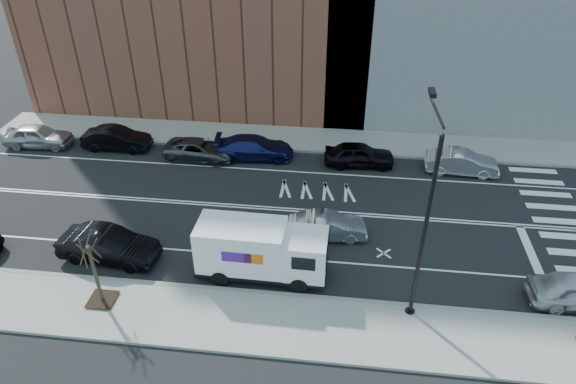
% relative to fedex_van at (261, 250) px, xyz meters
% --- Properties ---
extents(ground, '(120.00, 120.00, 0.00)m').
position_rel_fedex_van_xyz_m(ground, '(0.05, 5.60, -1.51)').
color(ground, black).
rests_on(ground, ground).
extents(sidewalk_near, '(44.00, 3.60, 0.15)m').
position_rel_fedex_van_xyz_m(sidewalk_near, '(0.05, -3.20, -1.44)').
color(sidewalk_near, gray).
rests_on(sidewalk_near, ground).
extents(sidewalk_far, '(44.00, 3.60, 0.15)m').
position_rel_fedex_van_xyz_m(sidewalk_far, '(0.05, 14.40, -1.44)').
color(sidewalk_far, gray).
rests_on(sidewalk_far, ground).
extents(curb_near, '(44.00, 0.25, 0.17)m').
position_rel_fedex_van_xyz_m(curb_near, '(0.05, -1.40, -1.43)').
color(curb_near, gray).
rests_on(curb_near, ground).
extents(curb_far, '(44.00, 0.25, 0.17)m').
position_rel_fedex_van_xyz_m(curb_far, '(0.05, 12.60, -1.43)').
color(curb_far, gray).
rests_on(curb_far, ground).
extents(crosswalk, '(3.00, 14.00, 0.01)m').
position_rel_fedex_van_xyz_m(crosswalk, '(16.05, 5.60, -1.51)').
color(crosswalk, white).
rests_on(crosswalk, ground).
extents(road_markings, '(40.00, 8.60, 0.01)m').
position_rel_fedex_van_xyz_m(road_markings, '(0.05, 5.60, -1.51)').
color(road_markings, white).
rests_on(road_markings, ground).
extents(streetlight, '(0.44, 4.02, 9.34)m').
position_rel_fedex_van_xyz_m(streetlight, '(7.05, -1.31, 3.57)').
color(streetlight, black).
rests_on(streetlight, ground).
extents(street_tree, '(1.20, 1.20, 3.75)m').
position_rel_fedex_van_xyz_m(street_tree, '(-6.95, -2.80, -0.06)').
color(street_tree, black).
rests_on(street_tree, ground).
extents(fedex_van, '(6.35, 2.34, 2.88)m').
position_rel_fedex_van_xyz_m(fedex_van, '(0.00, 0.00, 0.00)').
color(fedex_van, black).
rests_on(fedex_van, ground).
extents(far_parked_a, '(4.78, 2.15, 1.60)m').
position_rel_fedex_van_xyz_m(far_parked_a, '(-17.74, 11.29, -0.72)').
color(far_parked_a, '#A5A5A9').
rests_on(far_parked_a, ground).
extents(far_parked_b, '(4.69, 1.64, 1.55)m').
position_rel_fedex_van_xyz_m(far_parked_b, '(-12.09, 11.56, -0.74)').
color(far_parked_b, black).
rests_on(far_parked_b, ground).
extents(far_parked_c, '(4.92, 2.44, 1.34)m').
position_rel_fedex_van_xyz_m(far_parked_c, '(-5.97, 10.91, -0.84)').
color(far_parked_c, '#494B51').
rests_on(far_parked_c, ground).
extents(far_parked_d, '(5.41, 2.56, 1.52)m').
position_rel_fedex_van_xyz_m(far_parked_d, '(-2.35, 11.47, -0.75)').
color(far_parked_d, '#171B52').
rests_on(far_parked_d, ground).
extents(far_parked_e, '(4.70, 2.16, 1.56)m').
position_rel_fedex_van_xyz_m(far_parked_e, '(4.70, 11.28, -0.73)').
color(far_parked_e, black).
rests_on(far_parked_e, ground).
extents(far_parked_f, '(4.65, 1.79, 1.51)m').
position_rel_fedex_van_xyz_m(far_parked_f, '(11.25, 11.10, -0.76)').
color(far_parked_f, silver).
rests_on(far_parked_f, ground).
extents(driving_sedan, '(4.40, 2.04, 1.40)m').
position_rel_fedex_van_xyz_m(driving_sedan, '(3.01, 3.34, -0.81)').
color(driving_sedan, '#9D9DA1').
rests_on(driving_sedan, ground).
extents(near_parked_rear_a, '(5.19, 2.21, 1.66)m').
position_rel_fedex_van_xyz_m(near_parked_rear_a, '(-7.82, 0.23, -0.68)').
color(near_parked_rear_a, black).
rests_on(near_parked_rear_a, ground).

